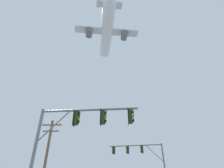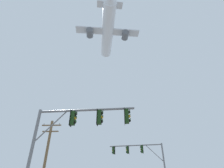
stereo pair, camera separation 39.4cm
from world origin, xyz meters
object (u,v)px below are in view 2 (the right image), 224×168
object	(u,v)px
utility_pole	(46,156)
airplane	(108,32)
signal_pole_near	(74,129)
signal_pole_far	(141,155)

from	to	relation	value
utility_pole	airplane	world-z (taller)	airplane
signal_pole_near	signal_pole_far	world-z (taller)	signal_pole_far
signal_pole_near	airplane	world-z (taller)	airplane
signal_pole_near	signal_pole_far	distance (m)	14.18
signal_pole_near	airplane	xyz separation A→B (m)	(-0.60, 32.97, 43.93)
signal_pole_far	airplane	bearing A→B (deg)	107.21
utility_pole	signal_pole_far	bearing A→B (deg)	24.00
signal_pole_near	airplane	distance (m)	54.93
airplane	signal_pole_far	bearing A→B (deg)	-72.79
signal_pole_near	signal_pole_far	size ratio (longest dim) A/B	0.94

